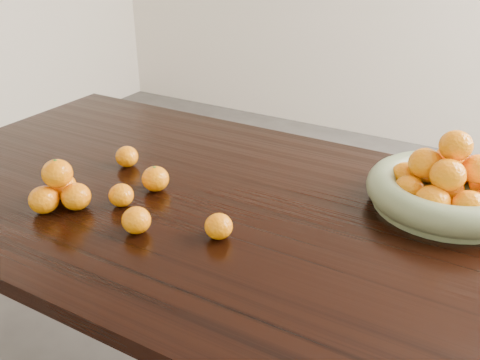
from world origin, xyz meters
The scene contains 8 objects.
dining_table centered at (0.00, 0.00, 0.66)m, with size 2.00×1.00×0.75m.
fruit_bowl centered at (0.41, 0.24, 0.80)m, with size 0.38×0.38×0.20m.
orange_pyramid centered at (-0.40, -0.23, 0.80)m, with size 0.14×0.14×0.12m.
loose_orange_0 centered at (-0.26, -0.04, 0.78)m, with size 0.07×0.07×0.07m, color orange.
loose_orange_1 centered at (-0.17, -0.23, 0.78)m, with size 0.07×0.07×0.06m, color orange.
loose_orange_2 centered at (0.01, -0.15, 0.78)m, with size 0.06×0.06×0.06m, color orange.
loose_orange_3 centered at (-0.42, 0.03, 0.78)m, with size 0.06×0.06×0.06m, color orange.
loose_orange_4 centered at (-0.28, -0.15, 0.78)m, with size 0.06×0.06×0.06m, color orange.
Camera 1 is at (0.55, -1.00, 1.40)m, focal length 40.00 mm.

